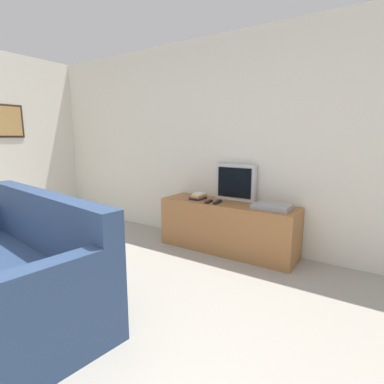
{
  "coord_description": "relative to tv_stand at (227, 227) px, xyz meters",
  "views": [
    {
      "loc": [
        1.81,
        -0.41,
        1.38
      ],
      "look_at": [
        -0.02,
        2.39,
        0.76
      ],
      "focal_mm": 28.0,
      "sensor_mm": 36.0,
      "label": 1
    }
  ],
  "objects": [
    {
      "name": "wall_back",
      "position": [
        -0.25,
        0.29,
        1.0
      ],
      "size": [
        9.0,
        0.06,
        2.6
      ],
      "color": "silver",
      "rests_on": "ground_plane"
    },
    {
      "name": "tv_stand",
      "position": [
        0.0,
        0.0,
        0.0
      ],
      "size": [
        1.67,
        0.47,
        0.6
      ],
      "color": "#9E6638",
      "rests_on": "ground_plane"
    },
    {
      "name": "television",
      "position": [
        0.01,
        0.19,
        0.52
      ],
      "size": [
        0.52,
        0.09,
        0.45
      ],
      "color": "silver",
      "rests_on": "tv_stand"
    },
    {
      "name": "couch",
      "position": [
        -0.86,
        -2.09,
        0.0
      ],
      "size": [
        2.09,
        1.11,
        0.92
      ],
      "rotation": [
        0.0,
        0.0,
        -0.13
      ],
      "color": "navy",
      "rests_on": "ground_plane"
    },
    {
      "name": "book_stack",
      "position": [
        -0.4,
        -0.03,
        0.34
      ],
      "size": [
        0.17,
        0.21,
        0.08
      ],
      "color": "black",
      "rests_on": "tv_stand"
    },
    {
      "name": "remote_on_stand",
      "position": [
        -0.09,
        -0.09,
        0.31
      ],
      "size": [
        0.07,
        0.19,
        0.02
      ],
      "rotation": [
        0.0,
        0.0,
        0.13
      ],
      "color": "black",
      "rests_on": "tv_stand"
    },
    {
      "name": "remote_secondary",
      "position": [
        -0.19,
        -0.12,
        0.31
      ],
      "size": [
        0.06,
        0.16,
        0.02
      ],
      "rotation": [
        0.0,
        0.0,
        0.11
      ],
      "color": "black",
      "rests_on": "tv_stand"
    },
    {
      "name": "set_top_box",
      "position": [
        0.55,
        -0.02,
        0.33
      ],
      "size": [
        0.4,
        0.28,
        0.05
      ],
      "color": "#99999E",
      "rests_on": "tv_stand"
    }
  ]
}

